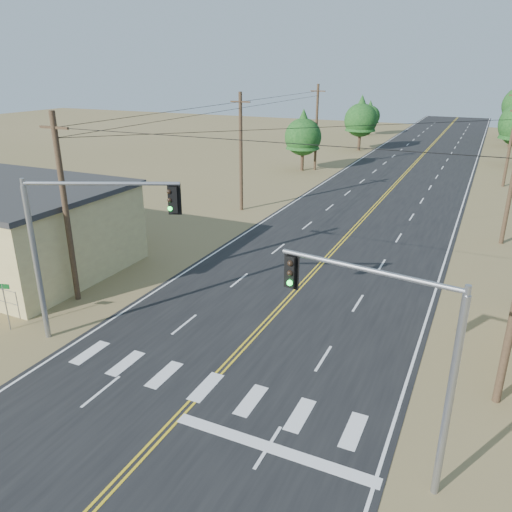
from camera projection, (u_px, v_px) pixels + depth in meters
The scene contains 11 objects.
road at pixel (351, 232), 38.48m from camera, with size 15.00×200.00×0.02m, color black.
utility_pole_left_near at pixel (66, 209), 25.61m from camera, with size 1.80×0.30×10.00m.
utility_pole_left_mid at pixel (241, 152), 42.51m from camera, with size 1.80×0.30×10.00m.
utility_pole_left_far at pixel (316, 127), 59.41m from camera, with size 1.80×0.30×10.00m.
utility_pole_right_far at pixel (512, 137), 51.07m from camera, with size 1.80×0.30×10.00m.
signal_mast_left at pixel (76, 233), 21.74m from camera, with size 6.22×2.94×7.59m.
signal_mast_right at pixel (399, 344), 14.19m from camera, with size 5.47×1.01×6.83m.
street_sign at pixel (5, 299), 23.68m from camera, with size 0.70×0.23×2.43m.
tree_left_near at pixel (303, 133), 59.25m from camera, with size 4.38×4.38×7.30m.
tree_left_mid at pixel (361, 117), 73.38m from camera, with size 4.84×4.84×8.06m.
tree_left_far at pixel (370, 114), 90.16m from camera, with size 3.70×3.70×6.17m.
Camera 1 is at (8.91, -6.26, 12.03)m, focal length 35.00 mm.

